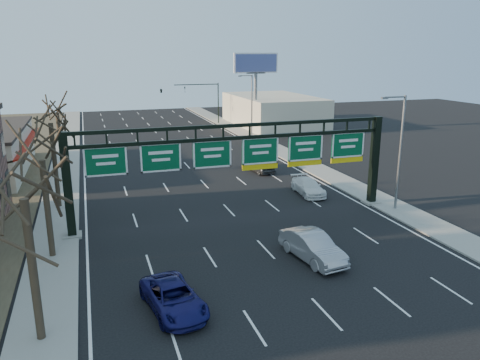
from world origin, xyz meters
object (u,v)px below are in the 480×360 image
object	(u,v)px
car_white_wagon	(308,187)
sign_gantry	(239,158)
car_blue_suv	(174,298)
car_silver_sedan	(312,247)

from	to	relation	value
car_white_wagon	sign_gantry	bearing A→B (deg)	-149.29
car_blue_suv	car_silver_sedan	bearing A→B (deg)	9.94
sign_gantry	car_blue_suv	size ratio (longest dim) A/B	5.04
car_silver_sedan	car_white_wagon	world-z (taller)	car_silver_sedan
car_silver_sedan	car_white_wagon	size ratio (longest dim) A/B	1.09
sign_gantry	car_blue_suv	xyz separation A→B (m)	(-7.04, -11.41, -3.95)
car_blue_suv	sign_gantry	bearing A→B (deg)	49.10
car_blue_suv	car_silver_sedan	size ratio (longest dim) A/B	0.97
sign_gantry	car_white_wagon	xyz separation A→B (m)	(7.74, 4.00, -3.96)
car_silver_sedan	car_white_wagon	xyz separation A→B (m)	(5.79, 12.28, -0.16)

